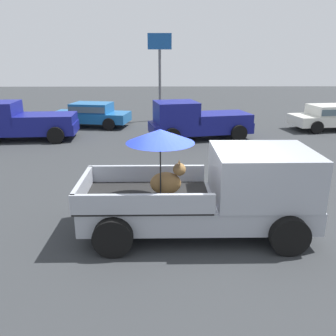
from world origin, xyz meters
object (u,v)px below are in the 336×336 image
(pickup_truck_red, at_px, (196,121))
(parked_sedan_near, at_px, (91,113))
(pickup_truck_main, at_px, (217,190))
(parked_sedan_far, at_px, (331,116))
(motel_sign, at_px, (160,60))
(pickup_truck_far, at_px, (20,121))

(pickup_truck_red, xyz_separation_m, parked_sedan_near, (-5.62, 3.13, -0.13))
(pickup_truck_main, relative_size, pickup_truck_red, 1.00)
(parked_sedan_far, bearing_deg, motel_sign, 153.65)
(pickup_truck_far, xyz_separation_m, parked_sedan_near, (2.73, 3.21, -0.13))
(parked_sedan_near, height_order, motel_sign, motel_sign)
(parked_sedan_far, relative_size, motel_sign, 0.89)
(pickup_truck_red, relative_size, parked_sedan_near, 1.11)
(pickup_truck_main, xyz_separation_m, parked_sedan_far, (7.89, 11.37, -0.25))
(pickup_truck_main, xyz_separation_m, parked_sedan_near, (-5.20, 12.47, -0.25))
(pickup_truck_far, distance_m, parked_sedan_far, 15.96)
(pickup_truck_far, bearing_deg, motel_sign, -146.67)
(pickup_truck_red, xyz_separation_m, parked_sedan_far, (7.48, 2.03, -0.13))
(parked_sedan_near, distance_m, parked_sedan_far, 13.14)
(pickup_truck_red, distance_m, motel_sign, 6.01)
(pickup_truck_far, xyz_separation_m, motel_sign, (6.60, 5.15, 2.71))
(parked_sedan_near, bearing_deg, parked_sedan_far, -174.86)
(pickup_truck_red, distance_m, parked_sedan_near, 6.43)
(motel_sign, bearing_deg, pickup_truck_red, -71.00)
(motel_sign, bearing_deg, parked_sedan_far, -18.23)
(pickup_truck_main, bearing_deg, pickup_truck_red, 87.34)
(pickup_truck_main, distance_m, motel_sign, 14.70)
(pickup_truck_main, xyz_separation_m, pickup_truck_far, (-7.93, 9.26, -0.12))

